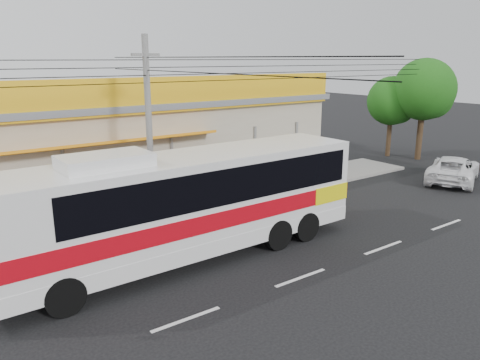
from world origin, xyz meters
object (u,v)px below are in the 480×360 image
object	(u,v)px
white_car	(453,169)
tree_near	(393,102)
tree_far	(426,92)
utility_pole	(146,70)
coach_bus	(192,198)

from	to	relation	value
white_car	tree_near	distance (m)	7.65
white_car	tree_far	xyz separation A→B (m)	(3.76, 4.51, 3.74)
white_car	tree_near	xyz separation A→B (m)	(3.02, 6.38, 2.94)
utility_pole	tree_far	distance (m)	20.09
coach_bus	utility_pole	bearing A→B (deg)	84.75
utility_pole	tree_near	bearing A→B (deg)	9.22
tree_near	white_car	bearing A→B (deg)	-115.36
white_car	tree_near	world-z (taller)	tree_near
coach_bus	tree_near	size ratio (longest dim) A/B	2.34
tree_far	utility_pole	bearing A→B (deg)	-176.40
white_car	tree_far	world-z (taller)	tree_far
coach_bus	utility_pole	distance (m)	5.40
coach_bus	white_car	xyz separation A→B (m)	(16.51, 0.37, -1.38)
utility_pole	tree_near	size ratio (longest dim) A/B	6.32
coach_bus	tree_far	distance (m)	20.98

